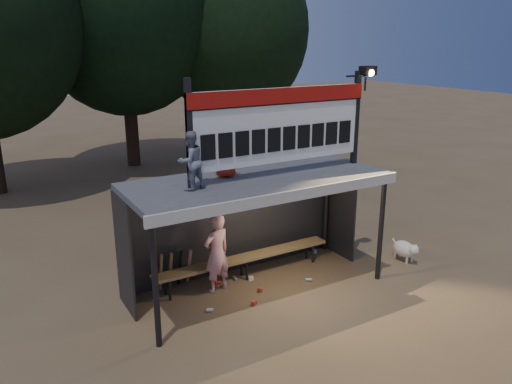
# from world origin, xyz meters

# --- Properties ---
(ground) EXTENTS (80.00, 80.00, 0.00)m
(ground) POSITION_xyz_m (0.00, 0.00, 0.00)
(ground) COLOR brown
(ground) RESTS_ON ground
(player) EXTENTS (0.65, 0.50, 1.61)m
(player) POSITION_xyz_m (-0.73, 0.33, 0.80)
(player) COLOR silver
(player) RESTS_ON ground
(child_a) EXTENTS (0.58, 0.50, 1.03)m
(child_a) POSITION_xyz_m (-1.39, -0.09, 2.83)
(child_a) COLOR gray
(child_a) RESTS_ON dugout_shelter
(child_b) EXTENTS (0.57, 0.47, 0.99)m
(child_b) POSITION_xyz_m (-0.49, 0.36, 2.82)
(child_b) COLOR #A42419
(child_b) RESTS_ON dugout_shelter
(dugout_shelter) EXTENTS (5.10, 2.08, 2.32)m
(dugout_shelter) POSITION_xyz_m (0.00, 0.24, 1.85)
(dugout_shelter) COLOR #414244
(dugout_shelter) RESTS_ON ground
(scoreboard_assembly) EXTENTS (4.10, 0.27, 1.99)m
(scoreboard_assembly) POSITION_xyz_m (0.56, -0.01, 3.32)
(scoreboard_assembly) COLOR black
(scoreboard_assembly) RESTS_ON dugout_shelter
(bench) EXTENTS (4.00, 0.35, 0.48)m
(bench) POSITION_xyz_m (0.00, 0.55, 0.43)
(bench) COLOR olive
(bench) RESTS_ON ground
(tree_mid) EXTENTS (7.22, 7.22, 10.36)m
(tree_mid) POSITION_xyz_m (1.00, 11.50, 6.17)
(tree_mid) COLOR black
(tree_mid) RESTS_ON ground
(tree_right) EXTENTS (6.08, 6.08, 8.72)m
(tree_right) POSITION_xyz_m (5.00, 10.50, 5.19)
(tree_right) COLOR black
(tree_right) RESTS_ON ground
(dog) EXTENTS (0.36, 0.81, 0.49)m
(dog) POSITION_xyz_m (3.56, -0.55, 0.28)
(dog) COLOR silver
(dog) RESTS_ON ground
(bats) EXTENTS (0.67, 0.35, 0.84)m
(bats) POSITION_xyz_m (-1.43, 0.82, 0.43)
(bats) COLOR olive
(bats) RESTS_ON ground
(litter) EXTENTS (3.41, 1.47, 0.08)m
(litter) POSITION_xyz_m (0.10, 0.12, 0.04)
(litter) COLOR #B42E1F
(litter) RESTS_ON ground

